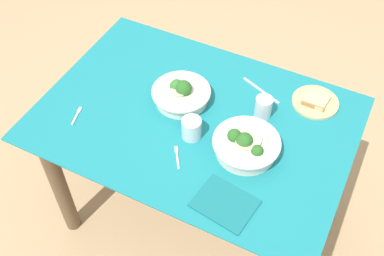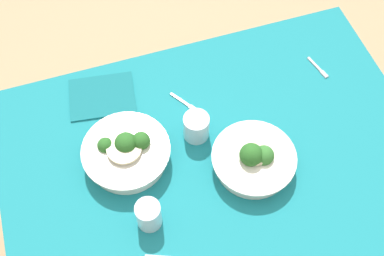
% 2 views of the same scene
% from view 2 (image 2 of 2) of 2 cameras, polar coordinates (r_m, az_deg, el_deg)
% --- Properties ---
extents(ground_plane, '(6.00, 6.00, 0.00)m').
position_cam_2_polar(ground_plane, '(2.08, 1.87, -12.61)').
color(ground_plane, tan).
extents(dining_table, '(1.21, 0.85, 0.72)m').
position_cam_2_polar(dining_table, '(1.53, 2.50, -5.52)').
color(dining_table, '#197A84').
rests_on(dining_table, ground_plane).
extents(broccoli_bowl_far, '(0.24, 0.24, 0.11)m').
position_cam_2_polar(broccoli_bowl_far, '(1.38, 7.20, -3.68)').
color(broccoli_bowl_far, silver).
rests_on(broccoli_bowl_far, dining_table).
extents(broccoli_bowl_near, '(0.25, 0.25, 0.10)m').
position_cam_2_polar(broccoli_bowl_near, '(1.38, -7.60, -2.80)').
color(broccoli_bowl_near, silver).
rests_on(broccoli_bowl_near, dining_table).
extents(water_glass_center, '(0.07, 0.07, 0.09)m').
position_cam_2_polar(water_glass_center, '(1.29, -5.06, -10.02)').
color(water_glass_center, silver).
rests_on(water_glass_center, dining_table).
extents(water_glass_side, '(0.08, 0.08, 0.08)m').
position_cam_2_polar(water_glass_side, '(1.41, 0.50, 0.15)').
color(water_glass_side, silver).
rests_on(water_glass_side, dining_table).
extents(fork_by_far_bowl, '(0.07, 0.09, 0.00)m').
position_cam_2_polar(fork_by_far_bowl, '(1.50, -0.81, 2.91)').
color(fork_by_far_bowl, '#B7B7BC').
rests_on(fork_by_far_bowl, dining_table).
extents(fork_by_near_bowl, '(0.03, 0.09, 0.00)m').
position_cam_2_polar(fork_by_near_bowl, '(1.63, 14.48, 6.73)').
color(fork_by_near_bowl, '#B7B7BC').
rests_on(fork_by_near_bowl, dining_table).
extents(napkin_folded_upper, '(0.22, 0.18, 0.01)m').
position_cam_2_polar(napkin_folded_upper, '(1.54, -10.41, 3.66)').
color(napkin_folded_upper, '#156870').
rests_on(napkin_folded_upper, dining_table).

